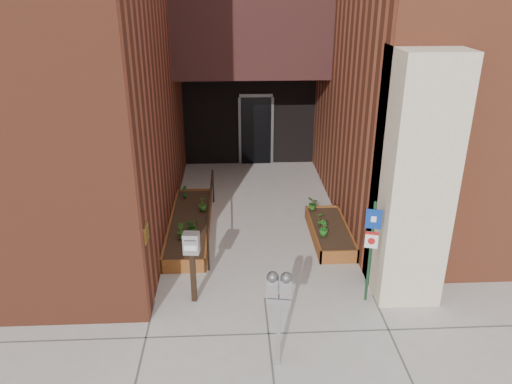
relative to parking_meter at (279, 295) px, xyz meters
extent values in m
plane|color=#9E9991|center=(-0.09, 1.70, -1.26)|extent=(80.00, 80.00, 0.00)
cube|color=#C7B299|center=(2.46, 1.90, 0.94)|extent=(1.10, 1.20, 4.40)
cube|color=#321716|center=(-0.09, 7.70, 2.74)|extent=(4.20, 2.00, 2.00)
cube|color=black|center=(-0.09, 9.10, 0.24)|extent=(4.00, 0.30, 3.00)
cube|color=black|center=(0.11, 8.92, -0.21)|extent=(0.90, 0.06, 2.10)
cube|color=#B79338|center=(-2.08, 1.50, 0.24)|extent=(0.04, 0.30, 0.30)
cube|color=brown|center=(-1.64, 2.62, -1.11)|extent=(0.90, 0.04, 0.30)
cube|color=brown|center=(-1.64, 6.18, -1.11)|extent=(0.90, 0.04, 0.30)
cube|color=brown|center=(-2.07, 4.40, -1.11)|extent=(0.04, 3.60, 0.30)
cube|color=brown|center=(-1.21, 4.40, -1.11)|extent=(0.04, 3.60, 0.30)
cube|color=black|center=(-1.64, 4.40, -1.13)|extent=(0.82, 3.52, 0.26)
cube|color=brown|center=(1.51, 2.82, -1.11)|extent=(0.80, 0.04, 0.30)
cube|color=brown|center=(1.51, 4.98, -1.11)|extent=(0.80, 0.04, 0.30)
cube|color=brown|center=(1.13, 3.90, -1.11)|extent=(0.04, 2.20, 0.30)
cube|color=brown|center=(1.89, 3.90, -1.11)|extent=(0.04, 2.20, 0.30)
cube|color=black|center=(1.51, 3.90, -1.13)|extent=(0.72, 2.12, 0.26)
cylinder|color=black|center=(-1.14, 2.70, -0.81)|extent=(0.04, 0.04, 0.90)
cylinder|color=black|center=(-1.14, 6.00, -0.81)|extent=(0.04, 0.04, 0.90)
cylinder|color=black|center=(-1.14, 4.35, -0.38)|extent=(0.04, 3.30, 0.04)
cube|color=#979799|center=(0.00, 0.00, -0.70)|extent=(0.08, 0.08, 1.13)
cube|color=#979799|center=(0.00, 0.00, -0.09)|extent=(0.35, 0.19, 0.09)
cube|color=#979799|center=(-0.09, 0.01, 0.12)|extent=(0.18, 0.14, 0.29)
sphere|color=#59595B|center=(-0.09, 0.01, 0.28)|extent=(0.17, 0.17, 0.17)
cube|color=white|center=(-0.10, -0.04, 0.14)|extent=(0.10, 0.02, 0.06)
cube|color=#B21414|center=(-0.10, -0.04, 0.05)|extent=(0.10, 0.02, 0.03)
cube|color=#979799|center=(0.09, -0.01, 0.12)|extent=(0.18, 0.14, 0.29)
sphere|color=#59595B|center=(0.09, -0.01, 0.28)|extent=(0.17, 0.17, 0.17)
cube|color=white|center=(0.09, -0.07, 0.14)|extent=(0.10, 0.02, 0.06)
cube|color=#B21414|center=(0.09, -0.07, 0.05)|extent=(0.10, 0.02, 0.03)
cube|color=#13351D|center=(1.74, 1.57, -0.28)|extent=(0.05, 0.05, 1.96)
cube|color=navy|center=(1.73, 1.54, 0.39)|extent=(0.26, 0.09, 0.36)
cube|color=white|center=(1.73, 1.54, 0.39)|extent=(0.09, 0.03, 0.11)
cube|color=white|center=(1.73, 1.54, -0.01)|extent=(0.22, 0.08, 0.31)
cube|color=#B21414|center=(1.73, 1.54, 0.11)|extent=(0.22, 0.07, 0.05)
cylinder|color=#B21414|center=(1.73, 1.53, -0.03)|extent=(0.12, 0.04, 0.12)
cube|color=black|center=(-1.36, 1.70, -0.76)|extent=(0.10, 0.10, 1.00)
cube|color=#BCBCBF|center=(-1.36, 1.70, -0.08)|extent=(0.29, 0.22, 0.38)
cube|color=#59595B|center=(-1.37, 1.59, 0.03)|extent=(0.20, 0.03, 0.04)
cube|color=white|center=(-1.37, 1.59, -0.12)|extent=(0.22, 0.03, 0.09)
imported|color=#205418|center=(-1.52, 3.72, -0.78)|extent=(0.44, 0.44, 0.35)
imported|color=#2B601B|center=(-1.76, 3.54, -0.79)|extent=(0.24, 0.24, 0.33)
imported|color=#2C601B|center=(-1.35, 4.87, -0.79)|extent=(0.27, 0.27, 0.34)
imported|color=#1A5D20|center=(-1.84, 5.64, -0.80)|extent=(0.23, 0.23, 0.32)
imported|color=#205F1B|center=(1.29, 3.49, -0.78)|extent=(0.28, 0.28, 0.36)
imported|color=#255418|center=(1.30, 3.97, -0.80)|extent=(0.18, 0.18, 0.31)
imported|color=#255919|center=(1.26, 4.80, -0.80)|extent=(0.31, 0.31, 0.31)
camera|label=1|loc=(-0.62, -5.88, 4.12)|focal=35.00mm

